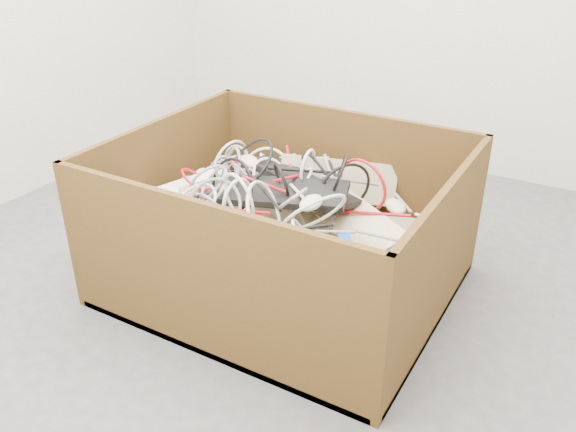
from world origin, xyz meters
The scene contains 8 objects.
ground centered at (0.00, 0.00, 0.00)m, with size 3.00×3.00×0.00m, color #47474A.
cardboard_box centered at (0.08, -0.02, 0.15)m, with size 1.22×1.02×0.60m.
keyboard_pile centered at (0.12, 0.01, 0.27)m, with size 1.01×0.96×0.37m.
mice_scatter centered at (0.01, 0.01, 0.37)m, with size 0.93×0.68×0.15m.
power_strip_left centered at (-0.32, -0.07, 0.36)m, with size 0.33×0.06×0.04m, color white.
power_strip_right centered at (-0.23, -0.18, 0.33)m, with size 0.26×0.05×0.04m, color white.
vga_plug centered at (0.41, -0.16, 0.37)m, with size 0.04×0.04×0.02m, color #0C41B4.
cable_tangle centered at (-0.04, 0.00, 0.39)m, with size 1.10×0.82×0.41m.
Camera 1 is at (1.11, -1.74, 1.36)m, focal length 37.55 mm.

